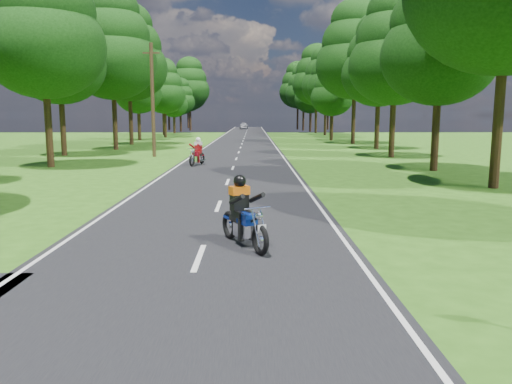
{
  "coord_description": "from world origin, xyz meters",
  "views": [
    {
      "loc": [
        1.13,
        -8.1,
        2.96
      ],
      "look_at": [
        1.21,
        4.0,
        1.1
      ],
      "focal_mm": 35.0,
      "sensor_mm": 36.0,
      "label": 1
    }
  ],
  "objects": [
    {
      "name": "ground",
      "position": [
        0.0,
        0.0,
        0.0
      ],
      "size": [
        160.0,
        160.0,
        0.0
      ],
      "primitive_type": "plane",
      "color": "#2B5713",
      "rests_on": "ground"
    },
    {
      "name": "main_road",
      "position": [
        0.0,
        50.0,
        0.01
      ],
      "size": [
        7.0,
        140.0,
        0.02
      ],
      "primitive_type": "cube",
      "color": "black",
      "rests_on": "ground"
    },
    {
      "name": "road_markings",
      "position": [
        -0.14,
        48.13,
        0.02
      ],
      "size": [
        7.4,
        140.0,
        0.01
      ],
      "color": "silver",
      "rests_on": "main_road"
    },
    {
      "name": "treeline",
      "position": [
        1.43,
        60.06,
        8.25
      ],
      "size": [
        40.0,
        115.35,
        14.78
      ],
      "color": "black",
      "rests_on": "ground"
    },
    {
      "name": "telegraph_pole",
      "position": [
        -6.0,
        28.0,
        4.07
      ],
      "size": [
        1.2,
        0.26,
        8.0
      ],
      "color": "#382616",
      "rests_on": "ground"
    },
    {
      "name": "rider_near_blue",
      "position": [
        0.93,
        2.92,
        0.83
      ],
      "size": [
        1.44,
        2.03,
        1.62
      ],
      "primitive_type": null,
      "rotation": [
        0.0,
        0.0,
        0.46
      ],
      "color": "navy",
      "rests_on": "main_road"
    },
    {
      "name": "rider_far_red",
      "position": [
        -2.19,
        21.61,
        0.85
      ],
      "size": [
        1.14,
        2.09,
        1.66
      ],
      "primitive_type": null,
      "rotation": [
        0.0,
        0.0,
        -0.26
      ],
      "color": "maroon",
      "rests_on": "main_road"
    },
    {
      "name": "distant_car",
      "position": [
        -0.8,
        100.87,
        0.73
      ],
      "size": [
        1.85,
        4.25,
        1.43
      ],
      "primitive_type": "imported",
      "rotation": [
        0.0,
        0.0,
        -0.04
      ],
      "color": "#AFB1B6",
      "rests_on": "main_road"
    }
  ]
}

